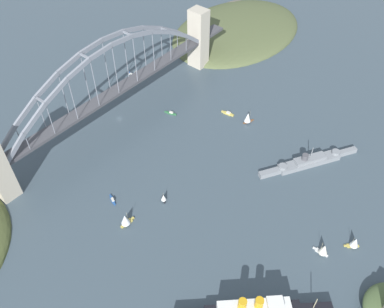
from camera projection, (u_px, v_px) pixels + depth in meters
The scene contains 13 objects.
ground_plane at pixel (119, 118), 335.53m from camera, with size 1400.00×1400.00×0.00m, color #3D4C56.
harbor_arch_bridge at pixel (114, 89), 314.20m from camera, with size 269.98×15.67×71.63m.
headland_west_shore at pixel (237, 30), 440.23m from camera, with size 166.24×116.85×20.32m.
naval_cruiser at pixel (308, 161), 296.26m from camera, with size 71.27×45.30×16.72m.
seaplane_taxiing_near_bridge at pixel (133, 75), 376.03m from camera, with size 11.38×8.32×4.95m.
small_boat_0 at pixel (228, 113), 338.46m from camera, with size 3.64×11.46×2.57m.
small_boat_1 at pixel (171, 113), 338.79m from camera, with size 4.13×10.72×2.38m.
small_boat_2 at pixel (324, 249), 242.58m from camera, with size 5.46×9.92×9.79m.
small_boat_3 at pixel (113, 200), 273.81m from camera, with size 4.88×9.36×2.25m.
small_boat_4 at pixel (355, 242), 246.20m from camera, with size 7.66×8.54×9.27m.
small_boat_5 at pixel (248, 117), 327.88m from camera, with size 9.44×7.02×11.36m.
small_boat_6 at pixel (125, 220), 257.35m from camera, with size 10.71×6.12×10.54m.
small_boat_7 at pixel (164, 198), 271.86m from camera, with size 5.02×6.03×7.07m.
Camera 1 is at (159.66, 210.85, 217.27)m, focal length 37.72 mm.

